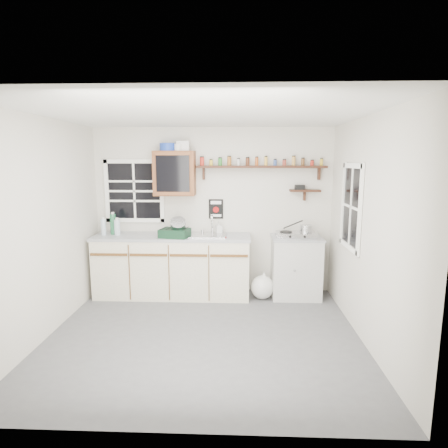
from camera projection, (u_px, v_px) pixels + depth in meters
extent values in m
cube|color=#4F4F52|center=(204.00, 336.00, 4.37)|extent=(3.60, 3.20, 0.02)
cube|color=white|center=(202.00, 113.00, 3.95)|extent=(3.60, 3.20, 0.02)
cube|color=beige|center=(44.00, 229.00, 4.23)|extent=(0.02, 3.20, 2.50)
cube|color=beige|center=(368.00, 231.00, 4.09)|extent=(0.02, 3.20, 2.50)
cube|color=beige|center=(213.00, 211.00, 5.74)|extent=(3.60, 0.02, 2.50)
cube|color=beige|center=(180.00, 273.00, 2.57)|extent=(3.60, 0.02, 2.50)
cube|color=beige|center=(173.00, 267.00, 5.60)|extent=(2.27, 0.60, 0.88)
cube|color=#919398|center=(172.00, 237.00, 5.52)|extent=(2.31, 0.62, 0.04)
cube|color=#593617|center=(109.00, 255.00, 5.28)|extent=(0.53, 0.02, 0.03)
cube|color=#593617|center=(148.00, 255.00, 5.26)|extent=(0.53, 0.02, 0.03)
cube|color=#593617|center=(189.00, 255.00, 5.24)|extent=(0.53, 0.02, 0.03)
cube|color=#593617|center=(229.00, 256.00, 5.21)|extent=(0.53, 0.02, 0.03)
cube|color=#B5B5AF|center=(296.00, 268.00, 5.55)|extent=(0.70, 0.55, 0.88)
cube|color=#919398|center=(297.00, 238.00, 5.47)|extent=(0.73, 0.57, 0.03)
cube|color=#B0B0B5|center=(208.00, 235.00, 5.49)|extent=(0.52, 0.44, 0.03)
cylinder|color=#B0B0B5|center=(212.00, 225.00, 5.63)|extent=(0.02, 0.02, 0.28)
cylinder|color=#B0B0B5|center=(212.00, 217.00, 5.55)|extent=(0.02, 0.14, 0.02)
cube|color=brown|center=(175.00, 173.00, 5.51)|extent=(0.60, 0.30, 0.65)
cube|color=black|center=(173.00, 174.00, 5.35)|extent=(0.48, 0.02, 0.52)
cylinder|color=#1837A0|center=(168.00, 147.00, 5.45)|extent=(0.24, 0.24, 0.11)
cube|color=silver|center=(183.00, 146.00, 5.44)|extent=(0.18, 0.15, 0.14)
cylinder|color=silver|center=(178.00, 147.00, 5.40)|extent=(0.12, 0.12, 0.10)
cube|color=black|center=(261.00, 167.00, 5.50)|extent=(1.91, 0.18, 0.04)
cube|color=black|center=(204.00, 173.00, 5.59)|extent=(0.03, 0.10, 0.18)
cube|color=black|center=(319.00, 174.00, 5.53)|extent=(0.03, 0.10, 0.18)
cylinder|color=red|center=(202.00, 161.00, 5.53)|extent=(0.06, 0.06, 0.12)
cylinder|color=black|center=(202.00, 157.00, 5.51)|extent=(0.05, 0.05, 0.02)
cylinder|color=gold|center=(211.00, 163.00, 5.52)|extent=(0.05, 0.05, 0.08)
cylinder|color=black|center=(211.00, 160.00, 5.52)|extent=(0.04, 0.04, 0.02)
cylinder|color=#267226|center=(220.00, 162.00, 5.52)|extent=(0.06, 0.06, 0.11)
cylinder|color=black|center=(220.00, 158.00, 5.51)|extent=(0.05, 0.05, 0.02)
cylinder|color=#99591E|center=(229.00, 161.00, 5.51)|extent=(0.06, 0.06, 0.13)
cylinder|color=black|center=(229.00, 156.00, 5.50)|extent=(0.05, 0.05, 0.02)
cylinder|color=silver|center=(238.00, 162.00, 5.51)|extent=(0.05, 0.05, 0.09)
cylinder|color=black|center=(238.00, 159.00, 5.50)|extent=(0.04, 0.04, 0.02)
cylinder|color=#4C2614|center=(248.00, 162.00, 5.50)|extent=(0.06, 0.06, 0.11)
cylinder|color=black|center=(248.00, 157.00, 5.49)|extent=(0.05, 0.05, 0.02)
cylinder|color=#B24C19|center=(257.00, 162.00, 5.49)|extent=(0.05, 0.05, 0.12)
cylinder|color=black|center=(257.00, 157.00, 5.48)|extent=(0.04, 0.04, 0.02)
cylinder|color=gold|center=(266.00, 161.00, 5.49)|extent=(0.05, 0.05, 0.12)
cylinder|color=black|center=(266.00, 156.00, 5.48)|extent=(0.04, 0.04, 0.02)
cylinder|color=#334C8C|center=(275.00, 163.00, 5.49)|extent=(0.05, 0.05, 0.08)
cylinder|color=black|center=(275.00, 159.00, 5.48)|extent=(0.05, 0.05, 0.02)
cylinder|color=maroon|center=(284.00, 163.00, 5.48)|extent=(0.06, 0.06, 0.08)
cylinder|color=black|center=(284.00, 160.00, 5.47)|extent=(0.05, 0.05, 0.02)
cylinder|color=#BF8C3F|center=(294.00, 161.00, 5.47)|extent=(0.05, 0.05, 0.13)
cylinder|color=black|center=(294.00, 156.00, 5.46)|extent=(0.05, 0.05, 0.02)
cylinder|color=brown|center=(303.00, 162.00, 5.47)|extent=(0.05, 0.05, 0.10)
cylinder|color=black|center=(303.00, 158.00, 5.46)|extent=(0.05, 0.05, 0.02)
cylinder|color=red|center=(312.00, 163.00, 5.47)|extent=(0.05, 0.05, 0.07)
cylinder|color=black|center=(312.00, 160.00, 5.46)|extent=(0.05, 0.05, 0.02)
cylinder|color=gold|center=(321.00, 162.00, 5.46)|extent=(0.04, 0.04, 0.09)
cylinder|color=black|center=(321.00, 159.00, 5.45)|extent=(0.04, 0.04, 0.02)
cube|color=black|center=(305.00, 191.00, 5.55)|extent=(0.45, 0.15, 0.03)
cube|color=black|center=(304.00, 196.00, 5.60)|extent=(0.03, 0.08, 0.14)
cube|color=black|center=(300.00, 187.00, 5.54)|extent=(0.14, 0.10, 0.07)
cube|color=black|center=(216.00, 209.00, 5.71)|extent=(0.22, 0.01, 0.30)
cube|color=white|center=(216.00, 203.00, 5.69)|extent=(0.16, 0.00, 0.05)
cylinder|color=#A50C0C|center=(216.00, 210.00, 5.71)|extent=(0.09, 0.01, 0.09)
cube|color=white|center=(216.00, 216.00, 5.72)|extent=(0.16, 0.00, 0.04)
cube|color=black|center=(134.00, 191.00, 5.72)|extent=(0.85, 0.02, 0.90)
cube|color=white|center=(134.00, 191.00, 5.72)|extent=(0.93, 0.03, 0.98)
cube|color=black|center=(352.00, 207.00, 4.60)|extent=(0.02, 0.70, 1.00)
cube|color=white|center=(352.00, 207.00, 4.60)|extent=(0.03, 0.78, 1.08)
cylinder|color=silver|center=(103.00, 227.00, 5.53)|extent=(0.07, 0.07, 0.24)
cylinder|color=silver|center=(103.00, 218.00, 5.50)|extent=(0.04, 0.04, 0.03)
cylinder|color=#22673E|center=(113.00, 224.00, 5.58)|extent=(0.09, 0.09, 0.30)
cylinder|color=silver|center=(113.00, 213.00, 5.56)|extent=(0.05, 0.05, 0.03)
cylinder|color=silver|center=(117.00, 227.00, 5.54)|extent=(0.09, 0.09, 0.23)
cylinder|color=silver|center=(117.00, 219.00, 5.52)|extent=(0.05, 0.05, 0.03)
cube|color=black|center=(175.00, 233.00, 5.39)|extent=(0.46, 0.38, 0.12)
cylinder|color=#B0B0B5|center=(178.00, 225.00, 5.36)|extent=(0.26, 0.28, 0.24)
imported|color=silver|center=(219.00, 227.00, 5.63)|extent=(0.11, 0.11, 0.19)
cube|color=maroon|center=(221.00, 237.00, 5.36)|extent=(0.15, 0.13, 0.02)
cube|color=#B0B0B5|center=(296.00, 235.00, 5.45)|extent=(0.59, 0.33, 0.07)
cylinder|color=black|center=(286.00, 232.00, 5.44)|extent=(0.17, 0.17, 0.01)
cylinder|color=black|center=(306.00, 232.00, 5.43)|extent=(0.17, 0.17, 0.01)
cylinder|color=#B0B0B5|center=(306.00, 229.00, 5.42)|extent=(0.18, 0.18, 0.11)
cylinder|color=black|center=(293.00, 224.00, 5.51)|extent=(0.26, 0.26, 0.17)
ellipsoid|color=silver|center=(262.00, 287.00, 5.48)|extent=(0.38, 0.34, 0.39)
cone|color=silver|center=(264.00, 275.00, 5.45)|extent=(0.11, 0.11, 0.11)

